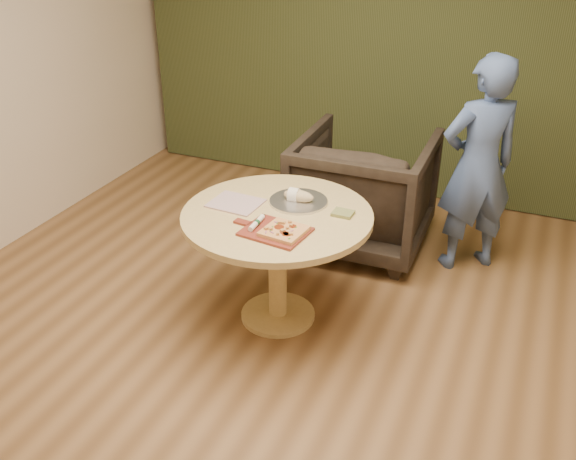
# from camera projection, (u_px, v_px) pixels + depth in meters

# --- Properties ---
(room_shell) EXTENTS (5.04, 6.04, 2.84)m
(room_shell) POSITION_uv_depth(u_px,v_px,m) (256.00, 154.00, 2.87)
(room_shell) COLOR brown
(room_shell) RESTS_ON ground
(curtain) EXTENTS (4.80, 0.14, 2.78)m
(curtain) POSITION_uv_depth(u_px,v_px,m) (409.00, 32.00, 5.22)
(curtain) COLOR #2A3217
(curtain) RESTS_ON ground
(pedestal_table) EXTENTS (1.14, 1.14, 0.75)m
(pedestal_table) POSITION_uv_depth(u_px,v_px,m) (277.00, 234.00, 3.86)
(pedestal_table) COLOR tan
(pedestal_table) RESTS_ON ground
(pizza_paddle) EXTENTS (0.46, 0.32, 0.01)m
(pizza_paddle) POSITION_uv_depth(u_px,v_px,m) (274.00, 231.00, 3.57)
(pizza_paddle) COLOR maroon
(pizza_paddle) RESTS_ON pedestal_table
(flatbread_pizza) EXTENTS (0.25, 0.25, 0.04)m
(flatbread_pizza) POSITION_uv_depth(u_px,v_px,m) (284.00, 231.00, 3.54)
(flatbread_pizza) COLOR #DFA057
(flatbread_pizza) RESTS_ON pizza_paddle
(cutlery_roll) EXTENTS (0.03, 0.20, 0.03)m
(cutlery_roll) POSITION_uv_depth(u_px,v_px,m) (257.00, 223.00, 3.61)
(cutlery_roll) COLOR silver
(cutlery_roll) RESTS_ON pizza_paddle
(newspaper) EXTENTS (0.31, 0.27, 0.01)m
(newspaper) POSITION_uv_depth(u_px,v_px,m) (236.00, 203.00, 3.89)
(newspaper) COLOR silver
(newspaper) RESTS_ON pedestal_table
(serving_tray) EXTENTS (0.36, 0.36, 0.02)m
(serving_tray) POSITION_uv_depth(u_px,v_px,m) (299.00, 201.00, 3.91)
(serving_tray) COLOR silver
(serving_tray) RESTS_ON pedestal_table
(bread_roll) EXTENTS (0.19, 0.09, 0.09)m
(bread_roll) POSITION_uv_depth(u_px,v_px,m) (297.00, 196.00, 3.90)
(bread_roll) COLOR tan
(bread_roll) RESTS_ON serving_tray
(green_packet) EXTENTS (0.12, 0.10, 0.02)m
(green_packet) POSITION_uv_depth(u_px,v_px,m) (343.00, 213.00, 3.76)
(green_packet) COLOR brown
(green_packet) RESTS_ON pedestal_table
(armchair) EXTENTS (0.96, 0.90, 0.97)m
(armchair) POSITION_uv_depth(u_px,v_px,m) (364.00, 186.00, 4.75)
(armchair) COLOR black
(armchair) RESTS_ON ground
(person_standing) EXTENTS (0.67, 0.63, 1.54)m
(person_standing) POSITION_uv_depth(u_px,v_px,m) (478.00, 166.00, 4.36)
(person_standing) COLOR #445D8E
(person_standing) RESTS_ON ground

